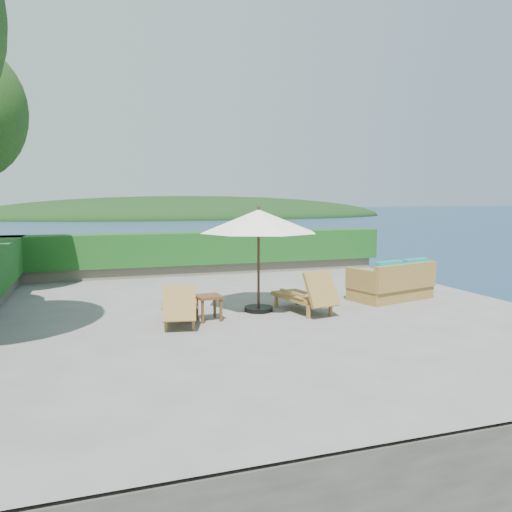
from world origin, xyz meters
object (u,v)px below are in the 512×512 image
object	(u,v)px
patio_umbrella	(259,222)
side_table	(209,300)
lounge_left	(180,307)
wicker_loveseat	(393,284)
lounge_right	(307,294)

from	to	relation	value
patio_umbrella	side_table	world-z (taller)	patio_umbrella
lounge_left	side_table	size ratio (longest dim) A/B	2.94
side_table	wicker_loveseat	distance (m)	4.72
patio_umbrella	lounge_left	bearing A→B (deg)	-159.55
patio_umbrella	side_table	xyz separation A→B (m)	(-1.20, -0.48, -1.50)
patio_umbrella	side_table	distance (m)	1.99
side_table	lounge_right	bearing A→B (deg)	0.70
lounge_left	side_table	xyz separation A→B (m)	(0.62, 0.20, 0.07)
lounge_left	patio_umbrella	bearing A→B (deg)	30.43
side_table	wicker_loveseat	size ratio (longest dim) A/B	0.24
patio_umbrella	wicker_loveseat	distance (m)	3.80
lounge_left	wicker_loveseat	size ratio (longest dim) A/B	0.70
side_table	wicker_loveseat	bearing A→B (deg)	8.19
patio_umbrella	lounge_right	world-z (taller)	patio_umbrella
lounge_left	side_table	distance (m)	0.65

